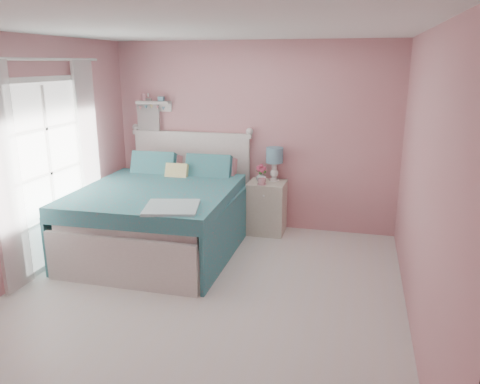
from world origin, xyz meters
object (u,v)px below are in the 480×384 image
at_px(nightstand, 267,207).
at_px(teacup, 262,181).
at_px(table_lamp, 275,158).
at_px(vase, 261,176).
at_px(bed, 163,216).

bearing_deg(nightstand, teacup, -108.27).
relative_size(table_lamp, teacup, 4.24).
height_order(table_lamp, vase, table_lamp).
height_order(bed, teacup, bed).
distance_m(bed, nightstand, 1.47).
height_order(nightstand, teacup, teacup).
xyz_separation_m(nightstand, teacup, (-0.05, -0.14, 0.40)).
xyz_separation_m(nightstand, vase, (-0.09, 0.02, 0.43)).
relative_size(bed, teacup, 21.29).
bearing_deg(nightstand, bed, -142.58).
distance_m(bed, vase, 1.45).
height_order(nightstand, table_lamp, table_lamp).
xyz_separation_m(table_lamp, teacup, (-0.12, -0.25, -0.28)).
distance_m(vase, teacup, 0.17).
height_order(bed, table_lamp, bed).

